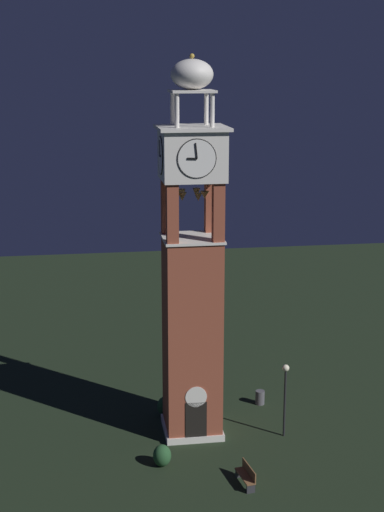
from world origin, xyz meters
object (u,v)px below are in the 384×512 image
object	(u,v)px
clock_tower	(192,284)
trash_bin	(260,397)
park_bench	(246,475)
lamp_post	(285,387)

from	to	relation	value
clock_tower	trash_bin	size ratio (longest dim) A/B	24.16
park_bench	trash_bin	world-z (taller)	park_bench
clock_tower	trash_bin	world-z (taller)	clock_tower
trash_bin	clock_tower	bearing A→B (deg)	-148.47
park_bench	lamp_post	distance (m)	5.78
trash_bin	lamp_post	bearing A→B (deg)	-85.14
clock_tower	park_bench	size ratio (longest dim) A/B	11.72
park_bench	trash_bin	distance (m)	8.76
clock_tower	park_bench	world-z (taller)	clock_tower
park_bench	trash_bin	size ratio (longest dim) A/B	2.06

